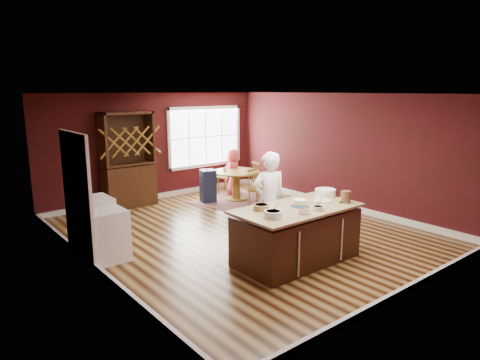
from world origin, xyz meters
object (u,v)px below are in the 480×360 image
chair_north (226,175)px  dining_table (236,179)px  seated_woman (233,172)px  kitchen_island (296,236)px  layer_cake (300,203)px  high_chair (208,185)px  hutch (128,160)px  baker (269,200)px  chair_east (261,178)px  toddler (204,170)px  chair_south (258,188)px  dryer (93,224)px  washer (107,235)px

chair_north → dining_table: bearing=52.0°
dining_table → seated_woman: seated_woman is taller
kitchen_island → layer_cake: 0.54m
layer_cake → high_chair: layer_cake is taller
seated_woman → hutch: hutch is taller
dining_table → hutch: 2.71m
baker → dining_table: bearing=-101.1°
chair_east → hutch: (-3.19, 1.20, 0.67)m
chair_east → toddler: (-1.56, 0.40, 0.35)m
chair_east → chair_south: chair_south is taller
chair_east → chair_south: (-0.81, -0.81, 0.00)m
layer_cake → chair_south: size_ratio=0.32×
baker → chair_north: 4.27m
chair_north → toddler: 1.15m
kitchen_island → dryer: (-2.40, 2.61, 0.03)m
seated_woman → high_chair: 1.00m
toddler → washer: size_ratio=0.30×
chair_east → high_chair: 1.53m
chair_east → dryer: bearing=115.1°
high_chair → chair_south: bearing=-43.3°
chair_east → chair_south: 1.14m
layer_cake → toddler: 4.22m
layer_cake → chair_east: size_ratio=0.32×
baker → layer_cake: (-0.01, -0.75, 0.11)m
dryer → high_chair: bearing=22.5°
dining_table → hutch: (-2.38, 1.15, 0.60)m
chair_south → washer: 4.21m
seated_woman → layer_cake: bearing=34.0°
layer_cake → toddler: size_ratio=1.13×
hutch → chair_north: bearing=-8.1°
chair_south → high_chair: 1.32m
dining_table → toddler: bearing=155.0°
baker → layer_cake: size_ratio=5.93×
seated_woman → washer: bearing=-4.2°
chair_east → seated_woman: size_ratio=0.74×
kitchen_island → dryer: size_ratio=2.26×
dining_table → dryer: (-4.11, -1.15, -0.07)m
kitchen_island → hutch: 5.00m
layer_cake → high_chair: size_ratio=0.34×
chair_south → kitchen_island: bearing=-132.2°
baker → chair_east: size_ratio=1.88×
chair_east → dining_table: bearing=98.9°
hutch → dryer: size_ratio=2.44×
layer_cake → washer: 3.20m
seated_woman → dryer: seated_woman is taller
dining_table → hutch: hutch is taller
chair_east → dryer: 5.04m
dining_table → layer_cake: (-1.67, -3.77, 0.45)m
layer_cake → chair_north: 4.96m
hutch → washer: (-1.74, -2.94, -0.71)m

